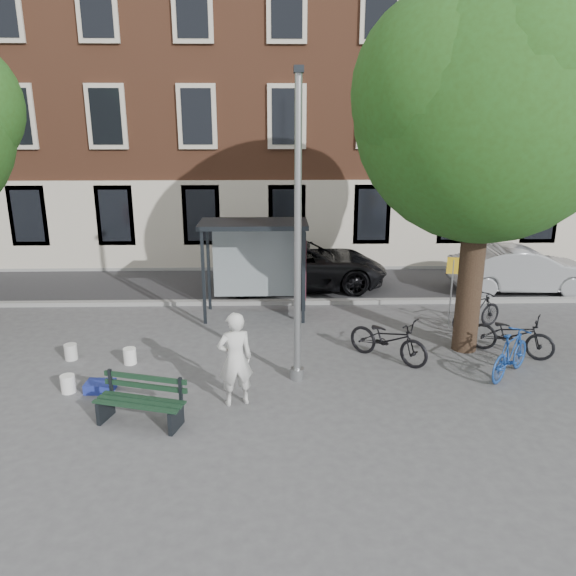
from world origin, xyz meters
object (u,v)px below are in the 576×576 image
at_px(car_dark, 302,264).
at_px(bike_a, 388,339).
at_px(bus_shelter, 269,247).
at_px(bike_c, 512,334).
at_px(lamppost, 298,249).
at_px(painter, 235,359).
at_px(bike_d, 477,311).
at_px(notice_sign, 452,277).
at_px(bench, 141,403).
at_px(bike_b, 511,354).
at_px(car_silver, 522,270).

bearing_deg(car_dark, bike_a, -166.52).
relative_size(bus_shelter, bike_c, 1.52).
xyz_separation_m(lamppost, painter, (-1.20, -1.03, -1.87)).
bearing_deg(painter, bike_d, -163.83).
relative_size(bike_c, notice_sign, 1.00).
bearing_deg(painter, lamppost, -156.13).
relative_size(bench, bike_a, 0.87).
height_order(bike_b, notice_sign, notice_sign).
bearing_deg(notice_sign, bike_a, -122.06).
distance_m(painter, bike_c, 6.55).
bearing_deg(bike_a, bike_d, -13.88).
distance_m(bus_shelter, car_silver, 8.19).
relative_size(bus_shelter, bench, 1.69).
height_order(lamppost, bench, lamppost).
relative_size(car_silver, notice_sign, 2.31).
bearing_deg(bus_shelter, bike_b, -38.79).
height_order(bike_d, car_dark, car_dark).
height_order(lamppost, bike_a, lamppost).
distance_m(bike_a, notice_sign, 2.96).
bearing_deg(bike_c, bench, 142.76).
bearing_deg(bike_a, painter, 161.21).
height_order(bus_shelter, car_dark, bus_shelter).
bearing_deg(car_dark, bike_c, -143.26).
bearing_deg(car_dark, lamppost, 174.22).
distance_m(bus_shelter, bike_b, 6.66).
height_order(painter, car_dark, painter).
relative_size(bike_b, notice_sign, 0.89).
bearing_deg(car_dark, bike_d, -134.82).
bearing_deg(bench, bike_a, 43.80).
bearing_deg(bench, painter, 37.98).
height_order(bike_a, bike_b, bike_a).
height_order(bike_a, car_silver, car_silver).
relative_size(bike_c, car_dark, 0.35).
distance_m(bike_c, bike_d, 1.66).
height_order(bike_a, bike_c, bike_a).
bearing_deg(bike_d, lamppost, 94.74).
bearing_deg(bike_c, notice_sign, 59.50).
distance_m(painter, bike_a, 3.82).
xyz_separation_m(lamppost, car_dark, (0.42, 6.77, -2.03)).
height_order(bench, bike_b, bike_b).
height_order(lamppost, bus_shelter, lamppost).
bearing_deg(car_silver, bike_a, 136.02).
distance_m(bike_c, notice_sign, 2.16).
xyz_separation_m(bus_shelter, car_dark, (1.03, 2.66, -1.16)).
bearing_deg(painter, bike_a, -166.10).
relative_size(car_dark, car_silver, 1.25).
distance_m(bus_shelter, bike_d, 5.68).
relative_size(car_dark, notice_sign, 2.89).
height_order(painter, bike_a, painter).
height_order(bike_c, notice_sign, notice_sign).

